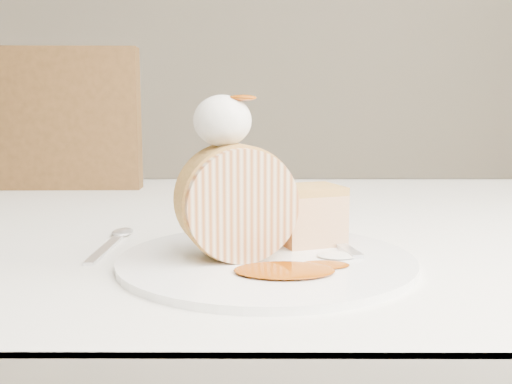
{
  "coord_description": "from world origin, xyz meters",
  "views": [
    {
      "loc": [
        -0.02,
        -0.57,
        0.9
      ],
      "look_at": [
        -0.02,
        -0.03,
        0.82
      ],
      "focal_mm": 40.0,
      "sensor_mm": 36.0,
      "label": 1
    }
  ],
  "objects": [
    {
      "name": "caramel_drizzle",
      "position": [
        -0.04,
        -0.04,
        0.92
      ],
      "size": [
        0.03,
        0.02,
        0.01
      ],
      "primitive_type": "ellipsoid",
      "color": "#8D3B05",
      "rests_on": "whipped_cream"
    },
    {
      "name": "spoon",
      "position": [
        -0.19,
        0.01,
        0.75
      ],
      "size": [
        0.02,
        0.15,
        0.0
      ],
      "primitive_type": "cube",
      "rotation": [
        0.0,
        0.0,
        -0.01
      ],
      "color": "silver",
      "rests_on": "table"
    },
    {
      "name": "table",
      "position": [
        0.0,
        0.2,
        0.66
      ],
      "size": [
        1.4,
        0.9,
        0.75
      ],
      "color": "silver",
      "rests_on": "ground"
    },
    {
      "name": "caramel_pool",
      "position": [
        0.0,
        -0.09,
        0.76
      ],
      "size": [
        0.1,
        0.09,
        0.0
      ],
      "primitive_type": null,
      "rotation": [
        0.0,
        0.0,
        0.35
      ],
      "color": "#8D3B05",
      "rests_on": "plate"
    },
    {
      "name": "cake_chunk",
      "position": [
        0.03,
        0.02,
        0.78
      ],
      "size": [
        0.08,
        0.08,
        0.05
      ],
      "primitive_type": "cube",
      "rotation": [
        0.0,
        0.0,
        0.35
      ],
      "color": "tan",
      "rests_on": "plate"
    },
    {
      "name": "chair_far",
      "position": [
        -0.49,
        0.61,
        0.58
      ],
      "size": [
        0.49,
        0.49,
        1.01
      ],
      "rotation": [
        0.0,
        0.0,
        3.16
      ],
      "color": "brown",
      "rests_on": "ground"
    },
    {
      "name": "roulade_slice",
      "position": [
        -0.04,
        -0.04,
        0.81
      ],
      "size": [
        0.12,
        0.09,
        0.11
      ],
      "primitive_type": "cylinder",
      "rotation": [
        1.57,
        0.0,
        0.31
      ],
      "color": "beige",
      "rests_on": "plate"
    },
    {
      "name": "plate",
      "position": [
        -0.01,
        -0.04,
        0.75
      ],
      "size": [
        0.37,
        0.37,
        0.01
      ],
      "primitive_type": "cylinder",
      "rotation": [
        0.0,
        0.0,
        0.35
      ],
      "color": "white",
      "rests_on": "table"
    },
    {
      "name": "whipped_cream",
      "position": [
        -0.06,
        -0.03,
        0.89
      ],
      "size": [
        0.06,
        0.06,
        0.05
      ],
      "primitive_type": "ellipsoid",
      "color": "white",
      "rests_on": "roulade_slice"
    },
    {
      "name": "fork",
      "position": [
        0.06,
        0.01,
        0.76
      ],
      "size": [
        0.06,
        0.17,
        0.0
      ],
      "primitive_type": "cube",
      "rotation": [
        0.0,
        0.0,
        0.2
      ],
      "color": "silver",
      "rests_on": "plate"
    }
  ]
}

